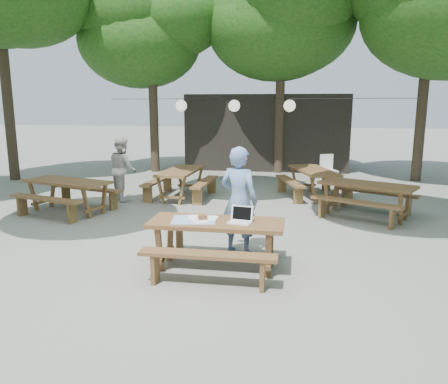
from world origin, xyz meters
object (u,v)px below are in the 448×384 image
woman (239,201)px  plastic_chair (328,175)px  picnic_table_nw (68,196)px  main_picnic_table (216,244)px  second_person (123,169)px

woman → plastic_chair: 7.21m
plastic_chair → picnic_table_nw: bearing=-165.4°
woman → plastic_chair: woman is taller
main_picnic_table → plastic_chair: 8.00m
picnic_table_nw → woman: woman is taller
main_picnic_table → woman: size_ratio=1.12×
picnic_table_nw → second_person: bearing=80.6°
main_picnic_table → picnic_table_nw: size_ratio=0.88×
main_picnic_table → woman: woman is taller
picnic_table_nw → main_picnic_table: bearing=-19.3°
second_person → plastic_chair: second_person is taller
main_picnic_table → picnic_table_nw: (-3.98, 2.88, 0.00)m
main_picnic_table → plastic_chair: bearing=74.4°
picnic_table_nw → second_person: size_ratio=1.38×
woman → picnic_table_nw: bearing=-7.4°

